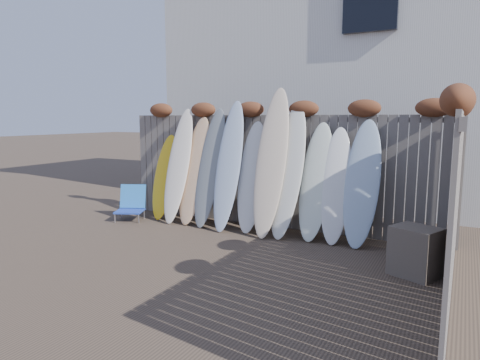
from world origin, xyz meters
The scene contains 18 objects.
ground centered at (0.00, 0.00, 0.00)m, with size 80.00×80.00×0.00m, color #493A2D.
back_fence centered at (0.06, 2.39, 1.18)m, with size 6.05×0.28×2.24m.
right_fence centered at (2.99, 0.25, 1.14)m, with size 0.28×4.40×2.24m.
house centered at (0.50, 6.50, 3.20)m, with size 8.50×5.50×6.33m.
beach_chair centered at (-2.60, 1.62, 0.31)m, with size 0.67×0.68×0.66m.
wooden_crate centered at (2.58, 0.97, 0.31)m, with size 0.53×0.44×0.62m, color brown.
lattice_panel centered at (2.96, 1.25, 0.77)m, with size 0.04×1.03×1.54m, color brown.
surfboard_0 centered at (-2.09, 2.02, 0.82)m, with size 0.47×0.07×1.69m, color yellow.
surfboard_1 centered at (-1.71, 1.95, 1.07)m, with size 0.47×0.07×2.22m, color white.
surfboard_2 centered at (-1.37, 1.99, 0.99)m, with size 0.55×0.07×2.06m, color #E3AF69.
surfboard_3 centered at (-1.02, 1.97, 1.07)m, with size 0.49×0.07×2.22m, color slate.
surfboard_4 centered at (-0.60, 1.91, 1.13)m, with size 0.46×0.07×2.36m, color #97AAC9.
surfboard_5 centered at (-0.18, 1.98, 0.95)m, with size 0.48×0.07×1.98m, color silver.
surfboard_6 centered at (0.21, 1.91, 1.23)m, with size 0.52×0.07×2.57m, color beige.
surfboard_7 centered at (0.50, 1.94, 1.09)m, with size 0.52×0.07×2.28m, color white.
surfboard_8 centered at (0.96, 2.00, 0.94)m, with size 0.51×0.07×1.96m, color white.
surfboard_9 centered at (1.29, 1.99, 0.91)m, with size 0.46×0.07×1.88m, color white.
surfboard_10 centered at (1.69, 1.99, 0.97)m, with size 0.53×0.07×2.02m, color #9DB4D0.
Camera 1 is at (3.04, -4.57, 1.95)m, focal length 32.00 mm.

